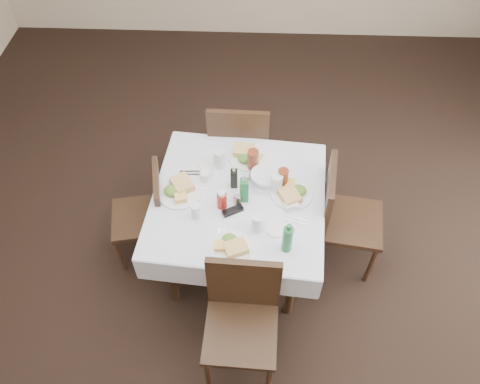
{
  "coord_description": "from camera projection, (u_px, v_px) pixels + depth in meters",
  "views": [
    {
      "loc": [
        0.09,
        -1.89,
        3.26
      ],
      "look_at": [
        0.0,
        0.17,
        0.8
      ],
      "focal_mm": 35.0,
      "sensor_mm": 36.0,
      "label": 1
    }
  ],
  "objects": [
    {
      "name": "cutlery_e",
      "position": [
        296.0,
        220.0,
        3.1
      ],
      "size": [
        0.17,
        0.09,
        0.01
      ],
      "color": "silver",
      "rests_on": "dining_table"
    },
    {
      "name": "sunglasses",
      "position": [
        233.0,
        211.0,
        3.13
      ],
      "size": [
        0.15,
        0.11,
        0.03
      ],
      "color": "black",
      "rests_on": "dining_table"
    },
    {
      "name": "meal_west",
      "position": [
        179.0,
        190.0,
        3.24
      ],
      "size": [
        0.31,
        0.31,
        0.07
      ],
      "color": "white",
      "rests_on": "dining_table"
    },
    {
      "name": "oil_cruet_dark",
      "position": [
        234.0,
        178.0,
        3.23
      ],
      "size": [
        0.05,
        0.05,
        0.2
      ],
      "color": "black",
      "rests_on": "dining_table"
    },
    {
      "name": "side_plate_b",
      "position": [
        276.0,
        229.0,
        3.05
      ],
      "size": [
        0.14,
        0.14,
        0.01
      ],
      "color": "white",
      "rests_on": "dining_table"
    },
    {
      "name": "side_plate_a",
      "position": [
        209.0,
        162.0,
        3.43
      ],
      "size": [
        0.17,
        0.17,
        0.01
      ],
      "color": "white",
      "rests_on": "dining_table"
    },
    {
      "name": "water_s",
      "position": [
        257.0,
        223.0,
        3.0
      ],
      "size": [
        0.07,
        0.07,
        0.13
      ],
      "color": "silver",
      "rests_on": "dining_table"
    },
    {
      "name": "cutlery_s",
      "position": [
        219.0,
        242.0,
        2.99
      ],
      "size": [
        0.07,
        0.21,
        0.01
      ],
      "color": "silver",
      "rests_on": "dining_table"
    },
    {
      "name": "chair_north",
      "position": [
        239.0,
        143.0,
        3.84
      ],
      "size": [
        0.49,
        0.49,
        1.0
      ],
      "color": "black",
      "rests_on": "ground"
    },
    {
      "name": "sugar_caddy",
      "position": [
        292.0,
        206.0,
        3.15
      ],
      "size": [
        0.1,
        0.07,
        0.05
      ],
      "color": "white",
      "rests_on": "dining_table"
    },
    {
      "name": "water_e",
      "position": [
        277.0,
        184.0,
        3.21
      ],
      "size": [
        0.08,
        0.08,
        0.15
      ],
      "color": "silver",
      "rests_on": "dining_table"
    },
    {
      "name": "oil_cruet_green",
      "position": [
        244.0,
        189.0,
        3.14
      ],
      "size": [
        0.06,
        0.06,
        0.24
      ],
      "color": "#206F37",
      "rests_on": "dining_table"
    },
    {
      "name": "dining_table",
      "position": [
        238.0,
        204.0,
        3.3
      ],
      "size": [
        1.29,
        1.29,
        0.76
      ],
      "color": "black",
      "rests_on": "ground"
    },
    {
      "name": "green_bottle",
      "position": [
        288.0,
        239.0,
        2.87
      ],
      "size": [
        0.07,
        0.07,
        0.25
      ],
      "color": "#206F37",
      "rests_on": "dining_table"
    },
    {
      "name": "cutlery_n",
      "position": [
        258.0,
        155.0,
        3.48
      ],
      "size": [
        0.08,
        0.17,
        0.01
      ],
      "color": "silver",
      "rests_on": "dining_table"
    },
    {
      "name": "meal_south",
      "position": [
        231.0,
        246.0,
        2.94
      ],
      "size": [
        0.27,
        0.27,
        0.06
      ],
      "color": "white",
      "rests_on": "dining_table"
    },
    {
      "name": "room_shell",
      "position": [
        238.0,
        104.0,
        2.4
      ],
      "size": [
        6.04,
        7.04,
        2.8
      ],
      "color": "beige",
      "rests_on": "ground"
    },
    {
      "name": "chair_east",
      "position": [
        340.0,
        213.0,
        3.41
      ],
      "size": [
        0.51,
        0.51,
        0.96
      ],
      "color": "black",
      "rests_on": "ground"
    },
    {
      "name": "meal_north",
      "position": [
        247.0,
        155.0,
        3.45
      ],
      "size": [
        0.29,
        0.29,
        0.06
      ],
      "color": "white",
      "rests_on": "dining_table"
    },
    {
      "name": "chair_south",
      "position": [
        242.0,
        312.0,
        2.91
      ],
      "size": [
        0.47,
        0.47,
        0.96
      ],
      "color": "black",
      "rests_on": "ground"
    },
    {
      "name": "meal_east",
      "position": [
        292.0,
        193.0,
        3.22
      ],
      "size": [
        0.29,
        0.29,
        0.06
      ],
      "color": "white",
      "rests_on": "dining_table"
    },
    {
      "name": "ketchup_bottle",
      "position": [
        222.0,
        200.0,
        3.12
      ],
      "size": [
        0.07,
        0.07,
        0.15
      ],
      "color": "#9E1D12",
      "rests_on": "dining_table"
    },
    {
      "name": "ground_plane",
      "position": [
        239.0,
        273.0,
        3.71
      ],
      "size": [
        7.0,
        7.0,
        0.0
      ],
      "primitive_type": "plane",
      "color": "black"
    },
    {
      "name": "iced_tea_b",
      "position": [
        283.0,
        178.0,
        3.24
      ],
      "size": [
        0.07,
        0.07,
        0.16
      ],
      "color": "brown",
      "rests_on": "dining_table"
    },
    {
      "name": "water_n",
      "position": [
        219.0,
        159.0,
        3.36
      ],
      "size": [
        0.08,
        0.08,
        0.15
      ],
      "color": "silver",
      "rests_on": "dining_table"
    },
    {
      "name": "cutlery_w",
      "position": [
        193.0,
        173.0,
        3.37
      ],
      "size": [
        0.19,
        0.05,
        0.01
      ],
      "color": "silver",
      "rests_on": "dining_table"
    },
    {
      "name": "pepper_shaker",
      "position": [
        238.0,
        200.0,
        3.16
      ],
      "size": [
        0.03,
        0.03,
        0.08
      ],
      "color": "#3B3021",
      "rests_on": "dining_table"
    },
    {
      "name": "salt_shaker",
      "position": [
        236.0,
        199.0,
        3.16
      ],
      "size": [
        0.04,
        0.04,
        0.08
      ],
      "color": "white",
      "rests_on": "dining_table"
    },
    {
      "name": "water_w",
      "position": [
        196.0,
        211.0,
        3.08
      ],
      "size": [
        0.06,
        0.06,
        0.11
      ],
      "color": "silver",
      "rests_on": "dining_table"
    },
    {
      "name": "coffee_mug",
      "position": [
        205.0,
        177.0,
        3.3
      ],
      "size": [
        0.12,
        0.11,
        0.08
      ],
      "color": "white",
      "rests_on": "dining_table"
    },
    {
      "name": "chair_west",
      "position": [
        149.0,
        210.0,
        3.5
      ],
      "size": [
        0.47,
        0.47,
        0.85
      ],
      "color": "black",
      "rests_on": "ground"
    },
    {
      "name": "bread_basket",
      "position": [
        266.0,
        178.0,
        3.29
      ],
      "size": [
        0.24,
        0.24,
        0.08
      ],
      "color": "silver",
      "rests_on": "dining_table"
    },
    {
      "name": "iced_tea_a",
      "position": [
        253.0,
        160.0,
        3.34
      ],
      "size": [
        0.08,
        0.08,
        0.17
      ],
      "color": "brown",
      "rests_on": "dining_table"
    }
  ]
}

